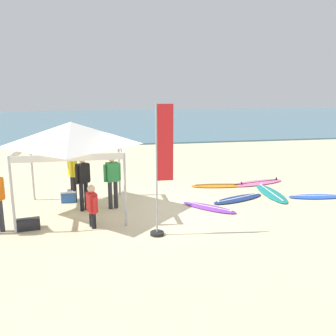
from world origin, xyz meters
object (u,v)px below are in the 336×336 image
Objects in this scene: surfboard_navy at (238,199)px; surfboard_purple at (209,207)px; surfboard_teal at (271,193)px; person_black at (83,179)px; surfboard_pink at (257,183)px; surfboard_orange at (219,185)px; person_red at (92,204)px; canopy_tent at (71,134)px; person_yellow at (73,173)px; banner_flag at (161,176)px; cooler_box at (69,196)px; gear_bag_near_tent at (28,224)px; surfboard_blue at (317,196)px; person_green at (112,178)px.

surfboard_purple is at bearing -150.62° from surfboard_navy.
surfboard_purple is 0.71× the size of surfboard_teal.
surfboard_teal is at bearing 4.49° from person_black.
surfboard_pink is at bearing 50.67° from surfboard_navy.
surfboard_orange is 5.81m from person_red.
canopy_tent reaches higher than person_yellow.
banner_flag is at bearing -125.49° from surfboard_orange.
canopy_tent is at bearing -75.11° from cooler_box.
surfboard_pink is at bearing 16.33° from canopy_tent.
surfboard_teal is 6.58m from person_black.
banner_flag is 6.80× the size of cooler_box.
gear_bag_near_tent is at bearing -172.33° from surfboard_purple.
canopy_tent is at bearing -163.67° from surfboard_pink.
surfboard_blue is at bearing 20.29° from banner_flag.
person_red is (-4.81, -1.58, 0.62)m from surfboard_navy.
surfboard_teal is at bearing 5.07° from person_green.
surfboard_orange is 1.84× the size of person_red.
banner_flag reaches higher than gear_bag_near_tent.
canopy_tent is at bearing -175.16° from surfboard_teal.
gear_bag_near_tent is (-3.46, 1.02, -1.43)m from banner_flag.
cooler_box is (-7.03, 0.45, 0.16)m from surfboard_teal.
surfboard_teal is 7.05m from cooler_box.
surfboard_navy and surfboard_purple have the same top height.
surfboard_purple is 0.99× the size of person_yellow.
person_red is (-4.72, -3.32, 0.62)m from surfboard_orange.
surfboard_purple is 2.81× the size of gear_bag_near_tent.
canopy_tent is at bearing -178.09° from surfboard_navy.
person_black reaches higher than surfboard_teal.
person_green is at bearing -178.59° from surfboard_navy.
person_yellow is 0.50× the size of banner_flag.
person_green is at bearing -161.26° from surfboard_pink.
canopy_tent reaches higher than surfboard_blue.
surfboard_teal is (-1.40, 0.66, -0.00)m from surfboard_blue.
canopy_tent is at bearing -166.79° from person_black.
banner_flag is (-3.05, -2.43, 1.54)m from surfboard_navy.
banner_flag reaches higher than person_black.
person_red is at bearing -161.78° from surfboard_navy.
surfboard_blue is at bearing -25.20° from surfboard_teal.
surfboard_teal is at bearing 4.84° from canopy_tent.
surfboard_teal is at bearing 154.80° from surfboard_blue.
surfboard_purple is 3.74m from person_red.
surfboard_pink is at bearing 43.09° from banner_flag.
surfboard_blue is at bearing 6.09° from surfboard_purple.
surfboard_navy is 1.25× the size of person_green.
canopy_tent is at bearing 135.64° from banner_flag.
banner_flag is (2.03, -2.31, 0.59)m from person_black.
canopy_tent is 1.73m from person_yellow.
person_yellow is at bearing 104.96° from person_red.
person_yellow reaches higher than surfboard_blue.
cooler_box is (-5.62, 0.84, 0.16)m from surfboard_navy.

